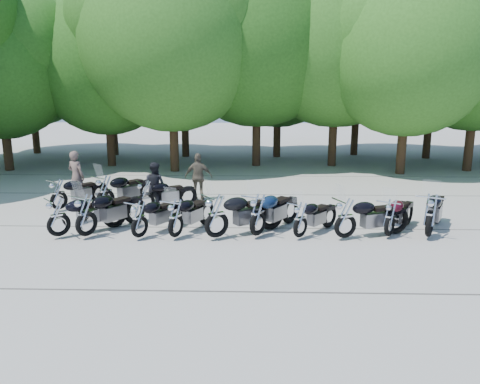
{
  "coord_description": "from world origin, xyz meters",
  "views": [
    {
      "loc": [
        0.39,
        -11.91,
        4.08
      ],
      "look_at": [
        0.0,
        1.5,
        1.1
      ],
      "focal_mm": 35.0,
      "sensor_mm": 36.0,
      "label": 1
    }
  ],
  "objects_px": {
    "rider_2": "(199,177)",
    "rider_1": "(155,185)",
    "motorcycle_9": "(430,214)",
    "motorcycle_11": "(105,192)",
    "motorcycle_1": "(86,214)",
    "motorcycle_6": "(300,219)",
    "motorcycle_3": "(176,217)",
    "motorcycle_8": "(390,217)",
    "motorcycle_4": "(217,215)",
    "rider_0": "(76,176)",
    "motorcycle_5": "(258,214)",
    "motorcycle_0": "(58,216)",
    "motorcycle_10": "(58,193)",
    "motorcycle_7": "(346,217)",
    "motorcycle_2": "(139,218)",
    "motorcycle_12": "(146,194)"
  },
  "relations": [
    {
      "from": "motorcycle_5",
      "to": "rider_1",
      "type": "bearing_deg",
      "value": -8.27
    },
    {
      "from": "rider_1",
      "to": "motorcycle_0",
      "type": "bearing_deg",
      "value": 83.41
    },
    {
      "from": "rider_1",
      "to": "motorcycle_11",
      "type": "bearing_deg",
      "value": 42.59
    },
    {
      "from": "motorcycle_8",
      "to": "motorcycle_9",
      "type": "bearing_deg",
      "value": -148.14
    },
    {
      "from": "motorcycle_2",
      "to": "motorcycle_4",
      "type": "distance_m",
      "value": 2.13
    },
    {
      "from": "motorcycle_0",
      "to": "motorcycle_9",
      "type": "bearing_deg",
      "value": -130.01
    },
    {
      "from": "motorcycle_7",
      "to": "motorcycle_3",
      "type": "bearing_deg",
      "value": 69.04
    },
    {
      "from": "motorcycle_1",
      "to": "motorcycle_4",
      "type": "height_order",
      "value": "motorcycle_4"
    },
    {
      "from": "motorcycle_3",
      "to": "motorcycle_9",
      "type": "xyz_separation_m",
      "value": [
        6.99,
        0.22,
        0.08
      ]
    },
    {
      "from": "motorcycle_10",
      "to": "rider_2",
      "type": "height_order",
      "value": "rider_2"
    },
    {
      "from": "motorcycle_11",
      "to": "motorcycle_12",
      "type": "height_order",
      "value": "motorcycle_11"
    },
    {
      "from": "motorcycle_0",
      "to": "rider_1",
      "type": "height_order",
      "value": "rider_1"
    },
    {
      "from": "motorcycle_7",
      "to": "motorcycle_9",
      "type": "distance_m",
      "value": 2.34
    },
    {
      "from": "motorcycle_3",
      "to": "rider_1",
      "type": "xyz_separation_m",
      "value": [
        -1.28,
        3.4,
        0.18
      ]
    },
    {
      "from": "motorcycle_10",
      "to": "rider_0",
      "type": "bearing_deg",
      "value": -56.16
    },
    {
      "from": "motorcycle_9",
      "to": "motorcycle_12",
      "type": "height_order",
      "value": "motorcycle_9"
    },
    {
      "from": "motorcycle_1",
      "to": "motorcycle_7",
      "type": "distance_m",
      "value": 7.14
    },
    {
      "from": "rider_1",
      "to": "motorcycle_5",
      "type": "bearing_deg",
      "value": 161.03
    },
    {
      "from": "motorcycle_5",
      "to": "motorcycle_10",
      "type": "bearing_deg",
      "value": 12.07
    },
    {
      "from": "motorcycle_3",
      "to": "motorcycle_6",
      "type": "xyz_separation_m",
      "value": [
        3.43,
        0.09,
        -0.05
      ]
    },
    {
      "from": "motorcycle_2",
      "to": "motorcycle_10",
      "type": "relative_size",
      "value": 0.98
    },
    {
      "from": "motorcycle_0",
      "to": "motorcycle_3",
      "type": "relative_size",
      "value": 1.02
    },
    {
      "from": "motorcycle_6",
      "to": "rider_0",
      "type": "bearing_deg",
      "value": 11.65
    },
    {
      "from": "motorcycle_1",
      "to": "rider_1",
      "type": "distance_m",
      "value": 3.6
    },
    {
      "from": "motorcycle_1",
      "to": "motorcycle_6",
      "type": "distance_m",
      "value": 5.91
    },
    {
      "from": "motorcycle_11",
      "to": "rider_2",
      "type": "height_order",
      "value": "rider_2"
    },
    {
      "from": "motorcycle_4",
      "to": "motorcycle_7",
      "type": "bearing_deg",
      "value": -122.3
    },
    {
      "from": "motorcycle_4",
      "to": "motorcycle_3",
      "type": "bearing_deg",
      "value": 54.27
    },
    {
      "from": "motorcycle_7",
      "to": "motorcycle_9",
      "type": "bearing_deg",
      "value": -107.46
    },
    {
      "from": "motorcycle_6",
      "to": "motorcycle_10",
      "type": "relative_size",
      "value": 0.95
    },
    {
      "from": "motorcycle_7",
      "to": "motorcycle_10",
      "type": "xyz_separation_m",
      "value": [
        -9.1,
        2.84,
        -0.04
      ]
    },
    {
      "from": "rider_1",
      "to": "motorcycle_8",
      "type": "bearing_deg",
      "value": 179.81
    },
    {
      "from": "motorcycle_7",
      "to": "rider_0",
      "type": "bearing_deg",
      "value": 43.13
    },
    {
      "from": "motorcycle_10",
      "to": "motorcycle_8",
      "type": "bearing_deg",
      "value": -156.09
    },
    {
      "from": "motorcycle_4",
      "to": "rider_0",
      "type": "xyz_separation_m",
      "value": [
        -5.47,
        4.34,
        0.22
      ]
    },
    {
      "from": "motorcycle_1",
      "to": "motorcycle_8",
      "type": "relative_size",
      "value": 1.13
    },
    {
      "from": "motorcycle_6",
      "to": "motorcycle_11",
      "type": "xyz_separation_m",
      "value": [
        -6.27,
        2.77,
        0.11
      ]
    },
    {
      "from": "motorcycle_10",
      "to": "motorcycle_12",
      "type": "height_order",
      "value": "motorcycle_10"
    },
    {
      "from": "motorcycle_6",
      "to": "motorcycle_8",
      "type": "distance_m",
      "value": 2.49
    },
    {
      "from": "motorcycle_8",
      "to": "rider_2",
      "type": "xyz_separation_m",
      "value": [
        -5.81,
        4.35,
        0.26
      ]
    },
    {
      "from": "motorcycle_9",
      "to": "motorcycle_10",
      "type": "distance_m",
      "value": 11.75
    },
    {
      "from": "rider_2",
      "to": "motorcycle_3",
      "type": "bearing_deg",
      "value": 92.82
    },
    {
      "from": "motorcycle_2",
      "to": "motorcycle_9",
      "type": "relative_size",
      "value": 0.85
    },
    {
      "from": "rider_2",
      "to": "rider_1",
      "type": "bearing_deg",
      "value": 45.58
    },
    {
      "from": "rider_0",
      "to": "motorcycle_1",
      "type": "bearing_deg",
      "value": 137.14
    },
    {
      "from": "motorcycle_12",
      "to": "rider_1",
      "type": "relative_size",
      "value": 1.31
    },
    {
      "from": "motorcycle_9",
      "to": "motorcycle_11",
      "type": "relative_size",
      "value": 1.02
    },
    {
      "from": "motorcycle_9",
      "to": "rider_0",
      "type": "height_order",
      "value": "rider_0"
    },
    {
      "from": "motorcycle_5",
      "to": "motorcycle_7",
      "type": "height_order",
      "value": "motorcycle_5"
    },
    {
      "from": "motorcycle_11",
      "to": "rider_0",
      "type": "height_order",
      "value": "rider_0"
    }
  ]
}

